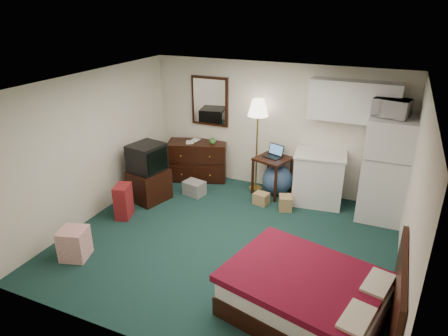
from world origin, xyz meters
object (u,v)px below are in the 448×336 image
at_px(fridge, 385,170).
at_px(kitchen_counter, 318,179).
at_px(tv_stand, 149,185).
at_px(suitcase, 123,201).
at_px(dresser, 198,160).
at_px(bed, 306,295).
at_px(desk, 272,176).
at_px(floor_lamp, 257,146).

bearing_deg(fridge, kitchen_counter, 174.09).
bearing_deg(tv_stand, suitcase, -77.27).
xyz_separation_m(dresser, tv_stand, (-0.40, -1.24, -0.11)).
height_order(dresser, kitchen_counter, kitchen_counter).
bearing_deg(bed, tv_stand, 165.29).
height_order(desk, suitcase, desk).
xyz_separation_m(desk, bed, (1.37, -3.01, -0.09)).
bearing_deg(desk, floor_lamp, -174.14).
xyz_separation_m(kitchen_counter, fridge, (1.12, -0.11, 0.42)).
xyz_separation_m(dresser, kitchen_counter, (2.56, -0.07, 0.07)).
height_order(desk, bed, desk).
distance_m(floor_lamp, desk, 0.65).
xyz_separation_m(bed, tv_stand, (-3.42, 1.83, 0.01)).
relative_size(fridge, suitcase, 2.98).
height_order(dresser, bed, dresser).
xyz_separation_m(floor_lamp, fridge, (2.37, -0.20, -0.02)).
xyz_separation_m(kitchen_counter, tv_stand, (-2.96, -1.17, -0.18)).
bearing_deg(floor_lamp, tv_stand, -143.53).
distance_m(desk, bed, 3.31).
xyz_separation_m(floor_lamp, tv_stand, (-1.70, -1.26, -0.62)).
bearing_deg(desk, kitchen_counter, 15.91).
bearing_deg(floor_lamp, bed, -60.86).
distance_m(floor_lamp, suitcase, 2.73).
distance_m(floor_lamp, tv_stand, 2.21).
distance_m(floor_lamp, fridge, 2.38).
xyz_separation_m(desk, tv_stand, (-2.06, -1.19, -0.08)).
relative_size(floor_lamp, kitchen_counter, 1.92).
height_order(floor_lamp, suitcase, floor_lamp).
bearing_deg(bed, floor_lamp, 132.49).
relative_size(dresser, tv_stand, 1.86).
bearing_deg(dresser, bed, -64.43).
distance_m(kitchen_counter, fridge, 1.20).
height_order(floor_lamp, tv_stand, floor_lamp).
bearing_deg(desk, tv_stand, -132.80).
height_order(floor_lamp, fridge, floor_lamp).
xyz_separation_m(fridge, bed, (-0.65, -2.88, -0.62)).
relative_size(dresser, desk, 1.61).
relative_size(desk, fridge, 0.42).
height_order(desk, tv_stand, desk).
xyz_separation_m(desk, kitchen_counter, (0.90, -0.02, 0.10)).
height_order(desk, fridge, fridge).
relative_size(kitchen_counter, bed, 0.54).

